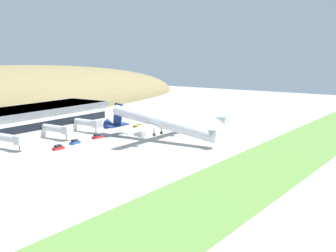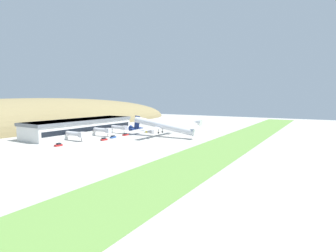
# 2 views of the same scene
# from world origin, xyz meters

# --- Properties ---
(ground_plane) EXTENTS (429.78, 429.78, 0.00)m
(ground_plane) POSITION_xyz_m (0.00, 0.00, 0.00)
(ground_plane) COLOR #ADAAA3
(grass_strip_foreground) EXTENTS (386.80, 26.87, 0.08)m
(grass_strip_foreground) POSITION_xyz_m (0.00, -44.12, 0.04)
(grass_strip_foreground) COLOR #669342
(grass_strip_foreground) RESTS_ON ground_plane
(terminal_building) EXTENTS (76.60, 22.26, 10.37)m
(terminal_building) POSITION_xyz_m (-8.35, 53.56, 5.87)
(terminal_building) COLOR white
(terminal_building) RESTS_ON ground_plane
(jetway_0) EXTENTS (3.38, 14.19, 5.43)m
(jetway_0) POSITION_xyz_m (-28.31, 35.09, 3.99)
(jetway_0) COLOR silver
(jetway_0) RESTS_ON ground_plane
(jetway_1) EXTENTS (3.38, 13.86, 5.43)m
(jetway_1) POSITION_xyz_m (-6.82, 35.27, 3.99)
(jetway_1) COLOR silver
(jetway_1) RESTS_ON ground_plane
(jetway_2) EXTENTS (3.38, 12.90, 5.43)m
(jetway_2) POSITION_xyz_m (10.02, 35.78, 3.99)
(jetway_2) COLOR silver
(jetway_2) RESTS_ON ground_plane
(cargo_airplane) EXTENTS (39.07, 53.68, 11.65)m
(cargo_airplane) POSITION_xyz_m (11.88, 2.23, 6.77)
(cargo_airplane) COLOR silver
(service_car_0) EXTENTS (4.42, 2.07, 1.62)m
(service_car_0) POSITION_xyz_m (-9.18, 24.61, 0.67)
(service_car_0) COLOR #264C99
(service_car_0) RESTS_ON ground_plane
(service_car_2) EXTENTS (4.11, 1.85, 1.64)m
(service_car_2) POSITION_xyz_m (-18.92, 22.61, 0.68)
(service_car_2) COLOR #B21E1E
(service_car_2) RESTS_ON ground_plane
(service_car_3) EXTENTS (4.41, 2.04, 1.61)m
(service_car_3) POSITION_xyz_m (3.06, 25.02, 0.66)
(service_car_3) COLOR #B21E1E
(service_car_3) RESTS_ON ground_plane
(fuel_truck) EXTENTS (7.21, 2.39, 2.93)m
(fuel_truck) POSITION_xyz_m (25.68, 21.62, 1.40)
(fuel_truck) COLOR gold
(fuel_truck) RESTS_ON ground_plane
(traffic_cone_0) EXTENTS (0.52, 0.52, 0.58)m
(traffic_cone_0) POSITION_xyz_m (31.51, 18.50, 0.28)
(traffic_cone_0) COLOR orange
(traffic_cone_0) RESTS_ON ground_plane
(traffic_cone_1) EXTENTS (0.52, 0.52, 0.58)m
(traffic_cone_1) POSITION_xyz_m (10.52, 15.45, 0.28)
(traffic_cone_1) COLOR orange
(traffic_cone_1) RESTS_ON ground_plane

